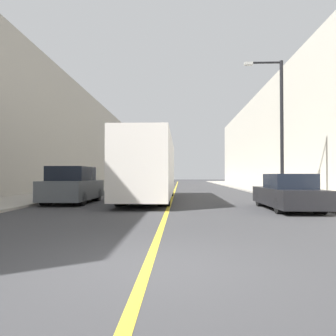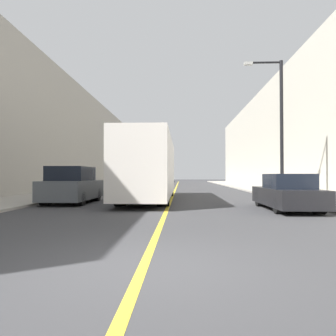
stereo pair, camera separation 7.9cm
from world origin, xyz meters
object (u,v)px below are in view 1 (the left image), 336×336
at_px(street_lamp_right, 279,120).
at_px(parked_suv_left, 73,186).
at_px(car_right_near, 288,194).
at_px(bus, 150,167).

bearing_deg(street_lamp_right, parked_suv_left, -164.96).
xyz_separation_m(parked_suv_left, car_right_near, (9.78, -2.83, -0.19)).
distance_m(bus, street_lamp_right, 8.03).
distance_m(parked_suv_left, street_lamp_right, 12.18).
distance_m(bus, car_right_near, 7.85).
height_order(parked_suv_left, car_right_near, parked_suv_left).
bearing_deg(bus, parked_suv_left, -151.48).
height_order(bus, parked_suv_left, bus).
height_order(car_right_near, street_lamp_right, street_lamp_right).
relative_size(car_right_near, street_lamp_right, 0.58).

